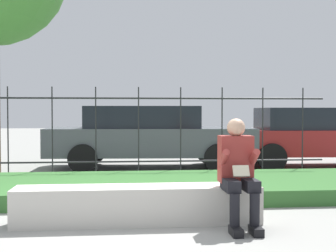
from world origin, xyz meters
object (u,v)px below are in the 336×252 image
(car_parked_center, at_px, (149,135))
(stone_bench, at_px, (138,207))
(car_parked_right, at_px, (314,136))
(person_seated_reader, at_px, (238,168))

(car_parked_center, bearing_deg, stone_bench, -91.18)
(car_parked_center, distance_m, car_parked_right, 3.88)
(stone_bench, distance_m, car_parked_right, 6.69)
(stone_bench, height_order, person_seated_reader, person_seated_reader)
(stone_bench, xyz_separation_m, person_seated_reader, (1.13, -0.28, 0.48))
(person_seated_reader, relative_size, car_parked_center, 0.26)
(stone_bench, relative_size, car_parked_right, 0.68)
(stone_bench, bearing_deg, person_seated_reader, -13.77)
(car_parked_center, relative_size, car_parked_right, 1.12)
(car_parked_right, bearing_deg, car_parked_center, -179.77)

